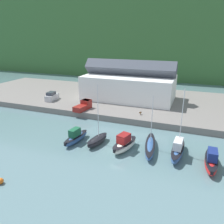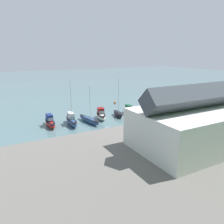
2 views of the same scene
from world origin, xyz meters
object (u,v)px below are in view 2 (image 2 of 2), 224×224
moored_boat_1 (118,114)px  moored_boat_4 (71,120)px  moored_boat_3 (89,120)px  moored_boat_5 (50,122)px  dog_on_quay (134,127)px  mooring_buoy_0 (180,102)px  moored_boat_0 (129,111)px  pickup_truck_0 (178,115)px  mooring_buoy_1 (115,102)px  moored_boat_2 (101,115)px

moored_boat_1 → moored_boat_4: (12.47, 0.81, 0.32)m
moored_boat_3 → moored_boat_5: size_ratio=1.31×
dog_on_quay → mooring_buoy_0: size_ratio=1.51×
moored_boat_0 → moored_boat_4: 16.18m
pickup_truck_0 → mooring_buoy_0: bearing=-128.6°
pickup_truck_0 → dog_on_quay: size_ratio=5.61×
moored_boat_3 → moored_boat_5: 8.67m
moored_boat_0 → mooring_buoy_1: size_ratio=8.36×
moored_boat_1 → mooring_buoy_1: (-6.55, -13.29, -0.36)m
mooring_buoy_0 → moored_boat_4: bearing=7.9°
pickup_truck_0 → mooring_buoy_1: bearing=-77.5°
mooring_buoy_1 → dog_on_quay: bearing=68.3°
moored_boat_4 → mooring_buoy_0: bearing=-168.6°
mooring_buoy_1 → moored_boat_0: bearing=77.2°
moored_boat_4 → pickup_truck_0: 23.98m
moored_boat_0 → moored_boat_1: moored_boat_1 is taller
moored_boat_2 → moored_boat_5: 12.23m
moored_boat_5 → moored_boat_4: bearing=164.0°
moored_boat_2 → moored_boat_3: moored_boat_3 is taller
moored_boat_2 → moored_boat_4: (7.81, 1.00, 0.04)m
moored_boat_4 → moored_boat_5: (4.42, -1.31, -0.07)m
moored_boat_1 → moored_boat_3: 8.45m
mooring_buoy_1 → moored_boat_3: bearing=44.0°
moored_boat_4 → mooring_buoy_1: (-19.02, -14.10, -0.68)m
moored_boat_0 → moored_boat_1: size_ratio=0.62×
pickup_truck_0 → mooring_buoy_0: 23.73m
moored_boat_0 → pickup_truck_0: 13.53m
moored_boat_4 → pickup_truck_0: bearing=155.9°
moored_boat_3 → mooring_buoy_1: (-14.92, -14.40, -0.32)m
moored_boat_0 → moored_boat_4: (16.12, 1.37, 0.15)m
moored_boat_3 → dog_on_quay: size_ratio=9.71×
moored_boat_3 → moored_boat_4: (4.10, -0.30, 0.35)m
dog_on_quay → moored_boat_1: bearing=90.3°
pickup_truck_0 → mooring_buoy_0: size_ratio=8.46×
moored_boat_0 → moored_boat_3: 12.14m
moored_boat_2 → moored_boat_1: bearing=-167.2°
moored_boat_1 → moored_boat_2: moored_boat_1 is taller
pickup_truck_0 → mooring_buoy_1: (2.21, -25.20, -1.76)m
moored_boat_2 → moored_boat_4: moored_boat_4 is taller
moored_boat_1 → dog_on_quay: size_ratio=11.20×
moored_boat_3 → moored_boat_2: bearing=-169.5°
moored_boat_4 → mooring_buoy_0: moored_boat_4 is taller
moored_boat_1 → mooring_buoy_1: bearing=-105.7°
mooring_buoy_0 → moored_boat_1: bearing=9.9°
moored_boat_3 → mooring_buoy_1: size_ratio=11.78×
moored_boat_0 → pickup_truck_0: (-5.11, 12.47, 1.23)m
mooring_buoy_0 → moored_boat_5: bearing=5.3°
moored_boat_3 → moored_boat_5: bearing=-19.5°
moored_boat_5 → mooring_buoy_1: moored_boat_5 is taller
moored_boat_3 → mooring_buoy_1: bearing=-144.8°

